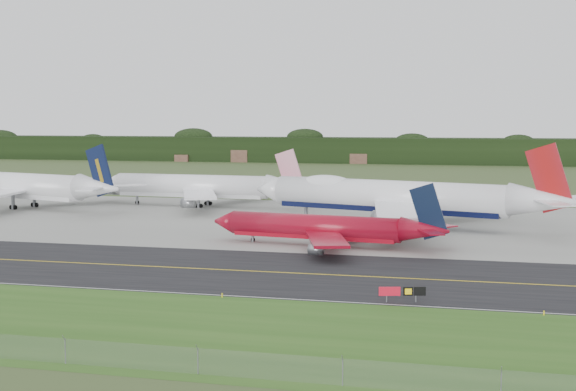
# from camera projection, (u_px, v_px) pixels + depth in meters

# --- Properties ---
(ground) EXTENTS (600.00, 600.00, 0.00)m
(ground) POSITION_uv_depth(u_px,v_px,m) (276.00, 267.00, 113.43)
(ground) COLOR #2E4520
(ground) RESTS_ON ground
(grass_verge) EXTENTS (400.00, 30.00, 0.01)m
(grass_verge) POSITION_uv_depth(u_px,v_px,m) (186.00, 329.00, 79.60)
(grass_verge) COLOR #295017
(grass_verge) RESTS_ON ground
(taxiway) EXTENTS (400.00, 32.00, 0.02)m
(taxiway) POSITION_uv_depth(u_px,v_px,m) (268.00, 272.00, 109.56)
(taxiway) COLOR black
(taxiway) RESTS_ON ground
(apron) EXTENTS (400.00, 78.00, 0.01)m
(apron) POSITION_uv_depth(u_px,v_px,m) (339.00, 222.00, 162.74)
(apron) COLOR gray
(apron) RESTS_ON ground
(taxiway_centreline) EXTENTS (400.00, 0.40, 0.00)m
(taxiway_centreline) POSITION_uv_depth(u_px,v_px,m) (268.00, 272.00, 109.56)
(taxiway_centreline) COLOR gold
(taxiway_centreline) RESTS_ON taxiway
(taxiway_edge_line) EXTENTS (400.00, 0.25, 0.00)m
(taxiway_edge_line) POSITION_uv_depth(u_px,v_px,m) (234.00, 296.00, 94.58)
(taxiway_edge_line) COLOR silver
(taxiway_edge_line) RESTS_ON taxiway
(perimeter_fence) EXTENTS (320.00, 0.10, 320.00)m
(perimeter_fence) POSITION_uv_depth(u_px,v_px,m) (130.00, 356.00, 66.92)
(perimeter_fence) COLOR slate
(perimeter_fence) RESTS_ON ground
(horizon_treeline) EXTENTS (700.00, 25.00, 12.00)m
(horizon_treeline) POSITION_uv_depth(u_px,v_px,m) (423.00, 152.00, 377.57)
(horizon_treeline) COLOR black
(horizon_treeline) RESTS_ON ground
(jet_ba_747) EXTENTS (65.46, 53.01, 16.76)m
(jet_ba_747) POSITION_uv_depth(u_px,v_px,m) (398.00, 197.00, 156.05)
(jet_ba_747) COLOR white
(jet_ba_747) RESTS_ON ground
(jet_red_737) EXTENTS (40.73, 32.92, 11.00)m
(jet_red_737) POSITION_uv_depth(u_px,v_px,m) (327.00, 228.00, 131.32)
(jet_red_737) COLOR maroon
(jet_red_737) RESTS_ON ground
(jet_navy_gold) EXTENTS (58.84, 50.04, 15.47)m
(jet_navy_gold) POSITION_uv_depth(u_px,v_px,m) (23.00, 187.00, 187.77)
(jet_navy_gold) COLOR white
(jet_navy_gold) RESTS_ON ground
(jet_star_tail) EXTENTS (53.33, 44.61, 14.07)m
(jet_star_tail) POSITION_uv_depth(u_px,v_px,m) (202.00, 187.00, 191.41)
(jet_star_tail) COLOR white
(jet_star_tail) RESTS_ON ground
(taxiway_sign) EXTENTS (5.22, 1.58, 1.79)m
(taxiway_sign) POSITION_uv_depth(u_px,v_px,m) (402.00, 291.00, 91.27)
(taxiway_sign) COLOR slate
(taxiway_sign) RESTS_ON ground
(edge_marker_center) EXTENTS (0.16, 0.16, 0.50)m
(edge_marker_center) POSITION_uv_depth(u_px,v_px,m) (222.00, 295.00, 93.86)
(edge_marker_center) COLOR yellow
(edge_marker_center) RESTS_ON ground
(edge_marker_right) EXTENTS (0.16, 0.16, 0.50)m
(edge_marker_right) POSITION_uv_depth(u_px,v_px,m) (544.00, 313.00, 85.29)
(edge_marker_right) COLOR yellow
(edge_marker_right) RESTS_ON ground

